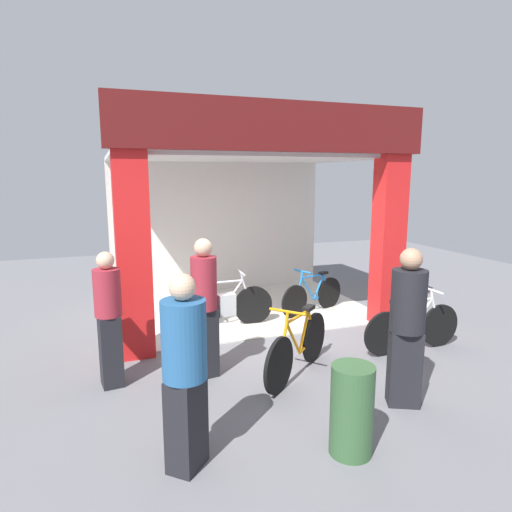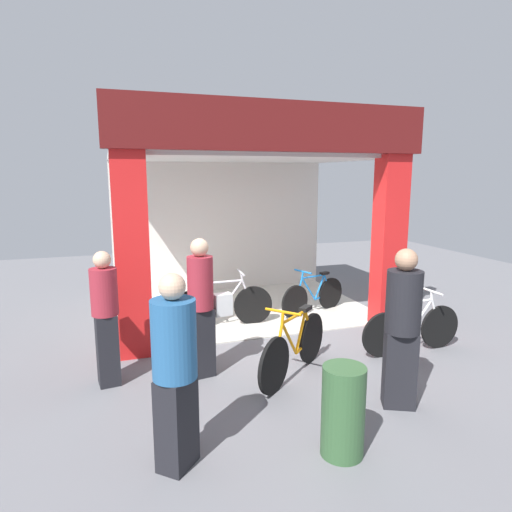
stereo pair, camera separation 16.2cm
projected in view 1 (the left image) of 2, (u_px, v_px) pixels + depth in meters
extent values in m
plane|color=slate|center=(273.00, 337.00, 6.90)|extent=(17.04, 17.04, 0.00)
cube|color=beige|center=(242.00, 309.00, 8.36)|extent=(4.52, 3.15, 0.02)
cube|color=silver|center=(219.00, 226.00, 9.56)|extent=(4.52, 0.12, 2.81)
cube|color=red|center=(133.00, 257.00, 5.97)|extent=(0.45, 0.36, 2.81)
cube|color=red|center=(388.00, 241.00, 7.33)|extent=(0.45, 0.36, 2.81)
cube|color=#591414|center=(279.00, 126.00, 6.20)|extent=(4.72, 0.20, 0.69)
cube|color=silver|center=(241.00, 158.00, 7.86)|extent=(4.52, 3.15, 0.06)
cylinder|color=black|center=(193.00, 310.00, 7.19)|extent=(0.66, 0.09, 0.66)
cylinder|color=black|center=(253.00, 305.00, 7.46)|extent=(0.66, 0.09, 0.66)
cylinder|color=silver|center=(207.00, 311.00, 7.25)|extent=(0.44, 0.07, 0.08)
cylinder|color=silver|center=(213.00, 297.00, 7.24)|extent=(0.29, 0.05, 0.49)
cylinder|color=silver|center=(232.00, 296.00, 7.32)|extent=(0.40, 0.06, 0.51)
cylinder|color=silver|center=(224.00, 282.00, 7.25)|extent=(0.63, 0.08, 0.05)
cylinder|color=silver|center=(199.00, 297.00, 7.18)|extent=(0.22, 0.05, 0.44)
cylinder|color=silver|center=(247.00, 293.00, 7.39)|extent=(0.20, 0.05, 0.46)
cylinder|color=silver|center=(242.00, 276.00, 7.32)|extent=(0.06, 0.04, 0.14)
cylinder|color=silver|center=(241.00, 273.00, 7.30)|extent=(0.06, 0.46, 0.03)
cube|color=black|center=(205.00, 282.00, 7.16)|extent=(0.21, 0.11, 0.05)
cylinder|color=black|center=(329.00, 293.00, 8.36)|extent=(0.57, 0.24, 0.59)
cylinder|color=black|center=(295.00, 302.00, 7.79)|extent=(0.57, 0.24, 0.59)
cylinder|color=blue|center=(322.00, 296.00, 8.23)|extent=(0.39, 0.17, 0.08)
cylinder|color=blue|center=(319.00, 287.00, 8.15)|extent=(0.25, 0.12, 0.45)
cylinder|color=blue|center=(308.00, 289.00, 7.97)|extent=(0.35, 0.15, 0.46)
cylinder|color=blue|center=(313.00, 276.00, 8.00)|extent=(0.55, 0.22, 0.05)
cylinder|color=blue|center=(326.00, 284.00, 8.27)|extent=(0.19, 0.10, 0.40)
cylinder|color=blue|center=(298.00, 290.00, 7.81)|extent=(0.18, 0.09, 0.41)
cylinder|color=blue|center=(302.00, 275.00, 7.81)|extent=(0.06, 0.05, 0.12)
cylinder|color=blue|center=(302.00, 271.00, 7.81)|extent=(0.17, 0.40, 0.03)
cube|color=black|center=(323.00, 273.00, 8.17)|extent=(0.20, 0.15, 0.04)
cylinder|color=black|center=(314.00, 337.00, 5.97)|extent=(0.54, 0.47, 0.67)
cylinder|color=black|center=(279.00, 366.00, 5.09)|extent=(0.54, 0.47, 0.67)
cylinder|color=orange|center=(307.00, 345.00, 5.76)|extent=(0.37, 0.32, 0.09)
cylinder|color=orange|center=(304.00, 331.00, 5.65)|extent=(0.25, 0.22, 0.50)
cylinder|color=orange|center=(293.00, 339.00, 5.37)|extent=(0.34, 0.29, 0.52)
cylinder|color=orange|center=(298.00, 316.00, 5.44)|extent=(0.51, 0.44, 0.05)
cylinder|color=orange|center=(311.00, 324.00, 5.83)|extent=(0.19, 0.17, 0.45)
cylinder|color=orange|center=(283.00, 344.00, 5.13)|extent=(0.18, 0.16, 0.46)
cylinder|color=orange|center=(287.00, 317.00, 5.16)|extent=(0.07, 0.06, 0.14)
cylinder|color=orange|center=(288.00, 312.00, 5.16)|extent=(0.33, 0.38, 0.03)
cube|color=black|center=(309.00, 308.00, 5.71)|extent=(0.22, 0.21, 0.05)
cylinder|color=black|center=(384.00, 334.00, 6.15)|extent=(0.63, 0.06, 0.63)
cylinder|color=black|center=(440.00, 325.00, 6.50)|extent=(0.63, 0.06, 0.63)
cylinder|color=white|center=(398.00, 333.00, 6.24)|extent=(0.43, 0.04, 0.08)
cylinder|color=white|center=(404.00, 319.00, 6.23)|extent=(0.28, 0.04, 0.47)
cylinder|color=white|center=(421.00, 316.00, 6.34)|extent=(0.39, 0.04, 0.49)
cylinder|color=white|center=(415.00, 301.00, 6.25)|extent=(0.61, 0.05, 0.05)
cylinder|color=white|center=(391.00, 319.00, 6.15)|extent=(0.21, 0.04, 0.42)
cylinder|color=white|center=(435.00, 312.00, 6.42)|extent=(0.19, 0.04, 0.44)
cylinder|color=white|center=(432.00, 294.00, 6.34)|extent=(0.05, 0.04, 0.13)
cylinder|color=white|center=(432.00, 290.00, 6.33)|extent=(0.04, 0.44, 0.03)
cube|color=black|center=(397.00, 302.00, 6.14)|extent=(0.19, 0.10, 0.05)
cube|color=black|center=(186.00, 423.00, 3.77)|extent=(0.40, 0.41, 0.82)
cylinder|color=#26598C|center=(184.00, 340.00, 3.64)|extent=(0.53, 0.53, 0.67)
sphere|color=#D8AD8C|center=(182.00, 287.00, 3.56)|extent=(0.22, 0.22, 0.22)
cube|color=black|center=(404.00, 368.00, 4.82)|extent=(0.40, 0.36, 0.84)
cylinder|color=black|center=(409.00, 301.00, 4.69)|extent=(0.49, 0.49, 0.66)
sphere|color=tan|center=(411.00, 259.00, 4.61)|extent=(0.23, 0.23, 0.23)
cube|color=black|center=(205.00, 343.00, 5.52)|extent=(0.32, 0.28, 0.87)
cylinder|color=maroon|center=(204.00, 283.00, 5.38)|extent=(0.36, 0.36, 0.65)
sphere|color=#D8AD8C|center=(203.00, 248.00, 5.31)|extent=(0.22, 0.22, 0.22)
cube|color=white|center=(226.00, 305.00, 5.58)|extent=(0.24, 0.17, 0.28)
cube|color=black|center=(111.00, 351.00, 5.27)|extent=(0.27, 0.31, 0.87)
cylinder|color=maroon|center=(107.00, 293.00, 5.14)|extent=(0.35, 0.35, 0.55)
sphere|color=#D8AD8C|center=(105.00, 260.00, 5.07)|extent=(0.20, 0.20, 0.20)
cube|color=black|center=(105.00, 307.00, 5.44)|extent=(0.16, 0.24, 0.29)
cylinder|color=#335933|center=(352.00, 410.00, 3.96)|extent=(0.39, 0.39, 0.83)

